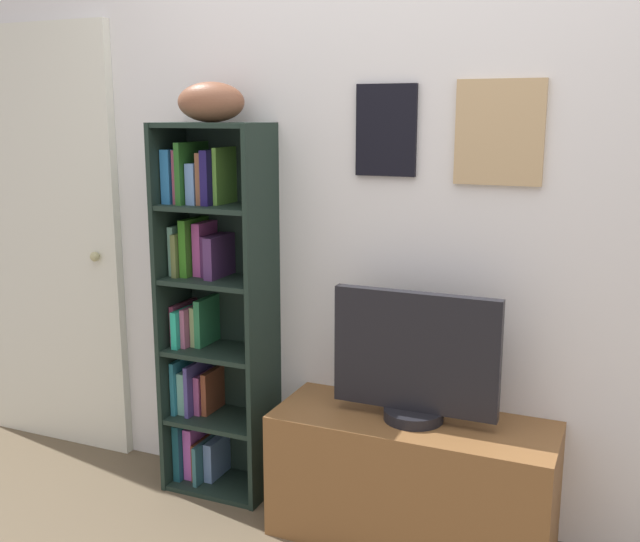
{
  "coord_description": "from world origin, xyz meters",
  "views": [
    {
      "loc": [
        0.82,
        -1.58,
        1.58
      ],
      "look_at": [
        -0.23,
        0.85,
        1.02
      ],
      "focal_mm": 41.61,
      "sensor_mm": 36.0,
      "label": 1
    }
  ],
  "objects_px": {
    "tv_stand": "(411,480)",
    "television": "(415,359)",
    "bookshelf": "(211,309)",
    "football": "(211,102)",
    "door": "(45,242)"
  },
  "relations": [
    {
      "from": "tv_stand",
      "to": "door",
      "type": "xyz_separation_m",
      "value": [
        -1.87,
        0.18,
        0.75
      ]
    },
    {
      "from": "football",
      "to": "door",
      "type": "distance_m",
      "value": 1.19
    },
    {
      "from": "television",
      "to": "door",
      "type": "relative_size",
      "value": 0.31
    },
    {
      "from": "television",
      "to": "door",
      "type": "height_order",
      "value": "door"
    },
    {
      "from": "television",
      "to": "door",
      "type": "bearing_deg",
      "value": 174.56
    },
    {
      "from": "tv_stand",
      "to": "door",
      "type": "relative_size",
      "value": 0.53
    },
    {
      "from": "bookshelf",
      "to": "television",
      "type": "height_order",
      "value": "bookshelf"
    },
    {
      "from": "football",
      "to": "door",
      "type": "relative_size",
      "value": 0.13
    },
    {
      "from": "tv_stand",
      "to": "television",
      "type": "xyz_separation_m",
      "value": [
        0.0,
        0.0,
        0.47
      ]
    },
    {
      "from": "bookshelf",
      "to": "tv_stand",
      "type": "relative_size",
      "value": 1.49
    },
    {
      "from": "door",
      "to": "bookshelf",
      "type": "bearing_deg",
      "value": -4.99
    },
    {
      "from": "bookshelf",
      "to": "tv_stand",
      "type": "distance_m",
      "value": 1.07
    },
    {
      "from": "bookshelf",
      "to": "football",
      "type": "bearing_deg",
      "value": -30.39
    },
    {
      "from": "tv_stand",
      "to": "television",
      "type": "bearing_deg",
      "value": 90.0
    },
    {
      "from": "bookshelf",
      "to": "football",
      "type": "distance_m",
      "value": 0.85
    }
  ]
}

